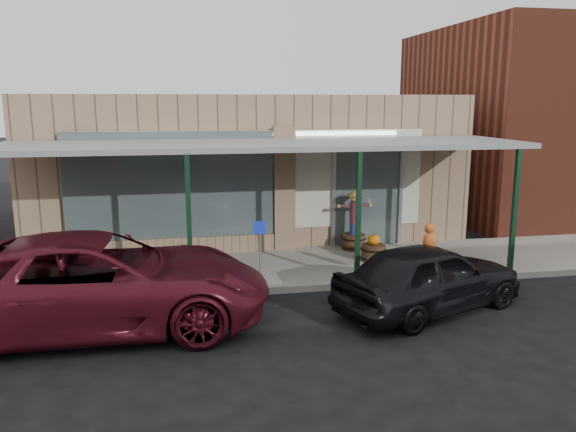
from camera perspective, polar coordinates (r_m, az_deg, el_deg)
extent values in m
plane|color=black|center=(10.23, 0.80, -11.61)|extent=(120.00, 120.00, 0.00)
cube|color=gray|center=(13.54, -2.20, -5.40)|extent=(40.00, 3.20, 0.15)
cube|color=#8C6D56|center=(17.62, -4.43, 5.26)|extent=(12.00, 6.00, 4.20)
cube|color=#4C5B5D|center=(14.43, -11.79, 2.86)|extent=(5.20, 0.06, 2.80)
cube|color=#4C5B5D|center=(15.40, 8.01, 2.02)|extent=(1.80, 0.06, 2.80)
cube|color=#8C6D56|center=(14.73, -0.40, 2.49)|extent=(0.55, 0.30, 3.40)
cube|color=#8C6D56|center=(14.78, -11.54, -3.06)|extent=(5.20, 0.30, 0.50)
cube|color=beige|center=(14.65, -3.15, 3.60)|extent=(9.00, 0.02, 2.60)
cube|color=white|center=(14.50, -3.19, 8.29)|extent=(7.50, 0.03, 0.10)
cube|color=slate|center=(12.99, -2.30, 7.26)|extent=(12.00, 3.00, 0.12)
cube|color=black|center=(11.63, -10.02, -0.89)|extent=(0.10, 0.10, 2.95)
cube|color=black|center=(12.19, 7.15, -0.23)|extent=(0.10, 0.10, 2.95)
cube|color=black|center=(13.76, 22.00, 0.36)|extent=(0.10, 0.10, 2.95)
cylinder|color=#46321C|center=(15.06, 6.67, -2.61)|extent=(0.72, 0.72, 0.41)
cylinder|color=navy|center=(14.98, 6.70, -1.28)|extent=(0.26, 0.26, 0.31)
cylinder|color=maroon|center=(14.88, 6.74, 0.36)|extent=(0.29, 0.29, 0.57)
sphere|color=#B19044|center=(14.81, 6.78, 1.84)|extent=(0.23, 0.23, 0.23)
cone|color=#B19044|center=(14.79, 6.79, 2.35)|extent=(0.37, 0.37, 0.14)
cylinder|color=#46321C|center=(14.07, 8.66, -3.71)|extent=(0.60, 0.60, 0.40)
ellipsoid|color=orange|center=(13.99, 8.70, -2.40)|extent=(0.32, 0.32, 0.26)
cylinder|color=#4C471E|center=(13.95, 8.72, -1.81)|extent=(0.04, 0.04, 0.06)
cylinder|color=gray|center=(12.18, -2.84, -4.32)|extent=(0.04, 0.04, 1.08)
cube|color=#1B36CD|center=(12.01, -2.87, -1.19)|extent=(0.28, 0.09, 0.28)
imported|color=black|center=(11.29, 14.17, -6.02)|extent=(4.31, 2.96, 1.36)
ellipsoid|color=#CF5524|center=(12.06, 14.21, -2.49)|extent=(0.29, 0.25, 0.38)
sphere|color=#CF5524|center=(12.04, 14.20, -1.24)|extent=(0.21, 0.21, 0.21)
cylinder|color=#17682D|center=(12.03, 14.24, -1.80)|extent=(0.15, 0.15, 0.02)
imported|color=#4A0E1A|center=(10.66, -18.80, -6.37)|extent=(6.15, 2.84, 1.71)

